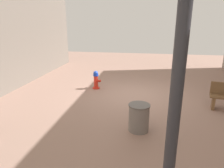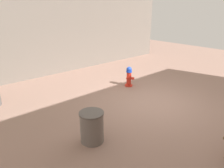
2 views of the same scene
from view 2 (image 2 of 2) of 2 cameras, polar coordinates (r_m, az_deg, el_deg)
ground_plane at (r=7.46m, az=11.72°, el=-5.22°), size 23.40×23.40×0.00m
fire_hydrant at (r=8.80m, az=4.65°, el=2.06°), size 0.40×0.42×0.84m
trash_bin at (r=5.26m, az=-5.48°, el=-11.50°), size 0.60×0.60×0.79m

